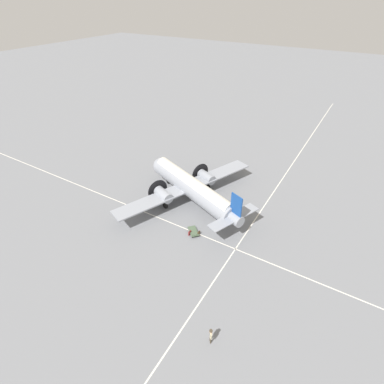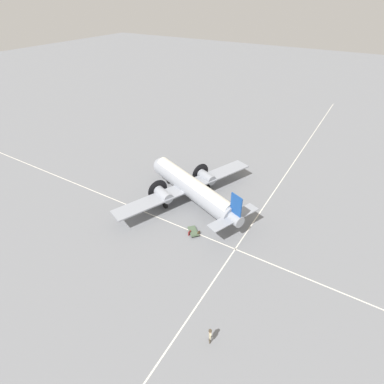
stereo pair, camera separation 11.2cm
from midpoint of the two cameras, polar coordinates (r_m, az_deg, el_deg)
The scene contains 8 objects.
ground_plane at distance 45.34m, azimuth 0.07°, elevation -1.90°, with size 300.00×300.00×0.00m, color slate.
apron_line_eastwest at distance 42.20m, azimuth 11.50°, elevation -5.93°, with size 120.00×0.16×0.01m.
apron_line_northsouth at distance 41.63m, azimuth -4.01°, elevation -5.84°, with size 0.16×120.00×0.01m.
airliner_main at distance 44.12m, azimuth -0.29°, elevation 1.17°, with size 22.96×19.45×6.21m.
crew_foreground at distance 29.74m, azimuth 3.56°, elevation -25.51°, with size 0.51×0.43×1.82m.
suitcase_near_door at distance 39.53m, azimuth -0.39°, elevation -7.80°, with size 0.51×0.14×0.60m.
suitcase_upright_spare at distance 39.55m, azimuth 1.36°, elevation -7.84°, with size 0.51×0.15×0.55m.
baggage_cart at distance 39.77m, azimuth 0.31°, elevation -7.51°, with size 2.19×2.25×0.56m.
Camera 2 is at (31.20, 18.99, 26.85)m, focal length 28.00 mm.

